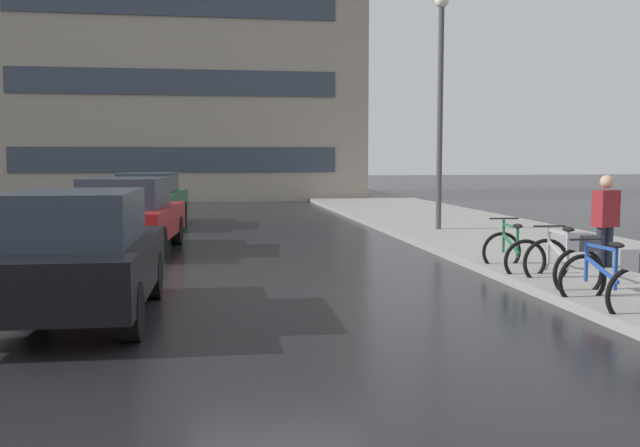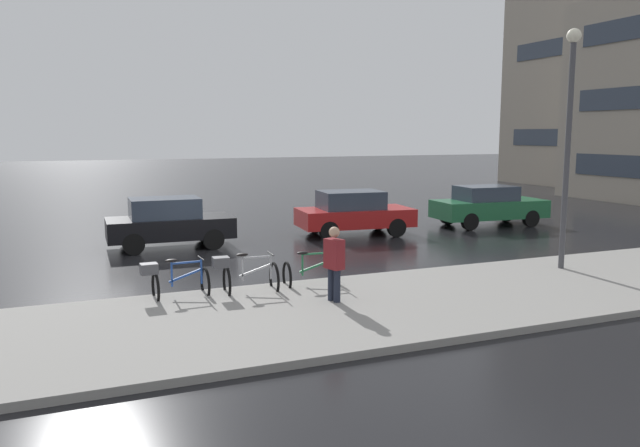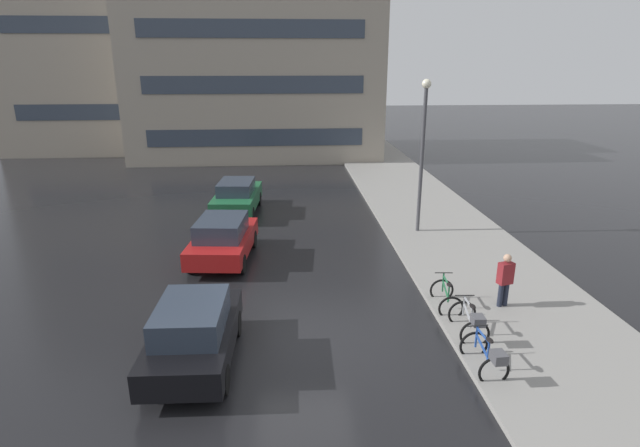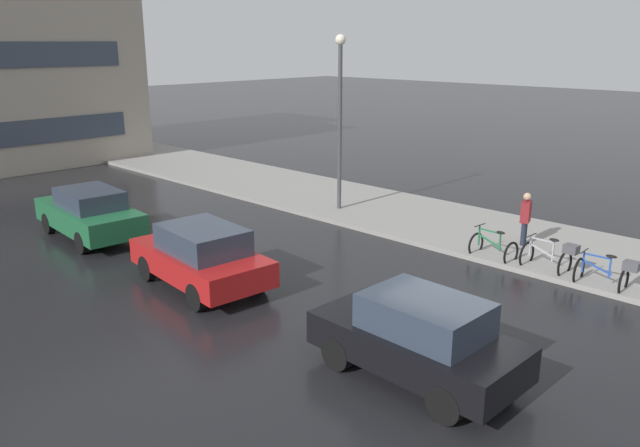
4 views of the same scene
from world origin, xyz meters
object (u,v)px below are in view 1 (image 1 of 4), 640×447
bicycle_nearest (614,279)px  bicycle_second (566,260)px  streetlamp (440,89)px  bicycle_third (513,254)px  car_black (76,254)px  car_red (128,214)px  car_green (149,199)px  pedestrian (606,219)px

bicycle_nearest → bicycle_second: 1.49m
bicycle_second → streetlamp: streetlamp is taller
bicycle_third → car_black: 6.86m
car_red → car_green: 5.71m
pedestrian → bicycle_nearest: bearing=-118.9°
bicycle_third → car_green: (-6.59, 9.92, 0.40)m
bicycle_third → car_black: size_ratio=0.32×
car_green → bicycle_third: bearing=-56.4°
streetlamp → bicycle_nearest: bearing=-95.7°
car_black → car_green: car_black is taller
car_red → pedestrian: size_ratio=2.44×
car_black → bicycle_third: bearing=18.1°
bicycle_second → bicycle_third: bicycle_second is taller
bicycle_nearest → streetlamp: (0.95, 9.52, 3.19)m
car_black → pedestrian: 8.31m
bicycle_second → car_red: 8.84m
bicycle_nearest → pedestrian: (1.63, 2.95, 0.45)m
bicycle_third → pedestrian: bearing=-4.0°
bicycle_second → car_black: car_black is taller
car_black → car_red: size_ratio=0.94×
car_black → car_red: car_black is taller
bicycle_third → pedestrian: size_ratio=0.73×
car_red → streetlamp: streetlamp is taller
streetlamp → bicycle_second: bearing=-95.6°
bicycle_second → car_black: 6.63m
car_black → streetlamp: 11.69m
bicycle_nearest → car_green: 14.52m
pedestrian → bicycle_third: bearing=176.0°
car_red → streetlamp: (7.46, 2.25, 2.89)m
bicycle_second → streetlamp: 8.68m
bicycle_third → car_green: car_green is taller
car_black → streetlamp: size_ratio=0.64×
car_red → pedestrian: pedestrian is taller
car_black → car_red: (-0.07, 6.34, -0.01)m
bicycle_third → streetlamp: 7.31m
bicycle_nearest → bicycle_third: (0.07, 3.06, -0.10)m
pedestrian → streetlamp: streetlamp is taller
car_red → car_green: (-0.01, 5.71, -0.01)m
car_black → streetlamp: bearing=49.3°
bicycle_third → car_green: bearing=123.6°
bicycle_second → pedestrian: (1.46, 1.47, 0.44)m
car_red → streetlamp: size_ratio=0.68×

